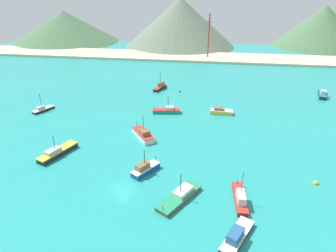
# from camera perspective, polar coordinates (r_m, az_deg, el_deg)

# --- Properties ---
(ground) EXTENTS (260.00, 280.00, 0.50)m
(ground) POSITION_cam_1_polar(r_m,az_deg,el_deg) (86.58, -3.08, -0.10)
(ground) COLOR teal
(fishing_boat_0) EXTENTS (6.35, 11.00, 5.50)m
(fishing_boat_0) POSITION_cam_1_polar(r_m,az_deg,el_deg) (76.22, -20.65, -4.76)
(fishing_boat_0) COLOR #232328
(fishing_boat_0) RESTS_ON ground
(fishing_boat_1) EXTENTS (9.08, 3.65, 5.43)m
(fishing_boat_1) POSITION_cam_1_polar(r_m,az_deg,el_deg) (94.88, -0.23, 3.02)
(fishing_boat_1) COLOR #198466
(fishing_boat_1) RESTS_ON ground
(fishing_boat_2) EXTENTS (4.33, 8.29, 6.66)m
(fishing_boat_2) POSITION_cam_1_polar(r_m,az_deg,el_deg) (117.30, -1.50, 7.59)
(fishing_boat_2) COLOR #232328
(fishing_boat_2) RESTS_ON ground
(fishing_boat_3) EXTENTS (2.65, 9.33, 6.86)m
(fishing_boat_3) POSITION_cam_1_polar(r_m,az_deg,el_deg) (58.90, 13.78, -13.38)
(fishing_boat_3) COLOR red
(fishing_boat_3) RESTS_ON ground
(fishing_boat_5) EXTENTS (7.16, 2.88, 2.16)m
(fishing_boat_5) POSITION_cam_1_polar(r_m,az_deg,el_deg) (95.61, 10.22, 2.81)
(fishing_boat_5) COLOR gold
(fishing_boat_5) RESTS_ON ground
(fishing_boat_7) EXTENTS (7.84, 9.12, 6.51)m
(fishing_boat_7) POSITION_cam_1_polar(r_m,az_deg,el_deg) (79.48, -4.83, -1.63)
(fishing_boat_7) COLOR silver
(fishing_boat_7) RESTS_ON ground
(fishing_boat_8) EXTENTS (8.22, 10.94, 5.63)m
(fishing_boat_8) POSITION_cam_1_polar(r_m,az_deg,el_deg) (58.13, 2.30, -13.44)
(fishing_boat_8) COLOR brown
(fishing_boat_8) RESTS_ON ground
(fishing_boat_10) EXTENTS (4.56, 9.55, 2.62)m
(fishing_boat_10) POSITION_cam_1_polar(r_m,az_deg,el_deg) (123.29, 27.74, 5.47)
(fishing_boat_10) COLOR #232328
(fishing_boat_10) RESTS_ON ground
(fishing_boat_11) EXTENTS (5.68, 7.22, 5.72)m
(fishing_boat_11) POSITION_cam_1_polar(r_m,az_deg,el_deg) (65.18, -4.48, -8.28)
(fishing_boat_11) COLOR #14478C
(fishing_boat_11) RESTS_ON ground
(fishing_boat_13) EXTENTS (4.98, 7.47, 6.18)m
(fishing_boat_13) POSITION_cam_1_polar(r_m,az_deg,el_deg) (104.57, -23.06, 3.01)
(fishing_boat_13) COLOR #232328
(fishing_boat_13) RESTS_ON ground
(fishing_boat_14) EXTENTS (6.15, 9.03, 2.41)m
(fishing_boat_14) POSITION_cam_1_polar(r_m,az_deg,el_deg) (51.71, 13.13, -20.04)
(fishing_boat_14) COLOR #232328
(fishing_boat_14) RESTS_ON ground
(buoy_0) EXTENTS (0.78, 0.78, 0.78)m
(buoy_0) POSITION_cam_1_polar(r_m,az_deg,el_deg) (114.40, 2.34, 6.66)
(buoy_0) COLOR #232328
(buoy_0) RESTS_ON ground
(buoy_1) EXTENTS (1.06, 1.06, 1.06)m
(buoy_1) POSITION_cam_1_polar(r_m,az_deg,el_deg) (69.35, 26.67, -9.84)
(buoy_1) COLOR gold
(buoy_1) RESTS_ON ground
(beach_strip) EXTENTS (247.00, 23.77, 1.20)m
(beach_strip) POSITION_cam_1_polar(r_m,az_deg,el_deg) (172.00, 3.22, 13.28)
(beach_strip) COLOR beige
(beach_strip) RESTS_ON ground
(hill_west) EXTENTS (74.86, 74.86, 21.10)m
(hill_west) POSITION_cam_1_polar(r_m,az_deg,el_deg) (232.96, -19.31, 17.71)
(hill_west) COLOR #476B47
(hill_west) RESTS_ON ground
(hill_central) EXTENTS (72.72, 72.72, 30.60)m
(hill_central) POSITION_cam_1_polar(r_m,az_deg,el_deg) (205.06, 2.38, 19.46)
(hill_central) COLOR #60705B
(hill_central) RESTS_ON ground
(hill_east) EXTENTS (60.41, 60.41, 25.99)m
(hill_east) POSITION_cam_1_polar(r_m,az_deg,el_deg) (226.29, 27.70, 16.73)
(hill_east) COLOR #476B47
(hill_east) RESTS_ON ground
(radio_tower) EXTENTS (2.39, 1.91, 23.90)m
(radio_tower) POSITION_cam_1_polar(r_m,az_deg,el_deg) (167.77, 7.88, 16.80)
(radio_tower) COLOR #B7332D
(radio_tower) RESTS_ON ground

